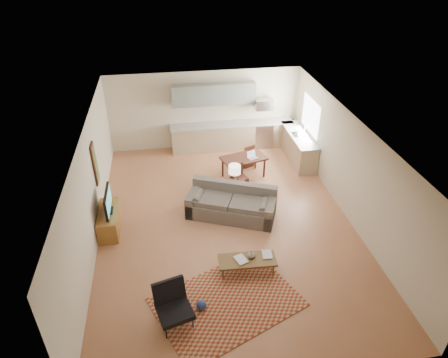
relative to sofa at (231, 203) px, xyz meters
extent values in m
plane|color=#9A5E3D|center=(-0.19, -0.24, -0.42)|extent=(9.00, 9.00, 0.00)
plane|color=white|center=(-0.19, -0.24, 2.28)|extent=(9.00, 9.00, 0.00)
plane|color=beige|center=(-0.19, 4.26, 0.93)|extent=(6.50, 0.00, 6.50)
plane|color=beige|center=(-0.19, -4.74, 0.93)|extent=(6.50, 0.00, 6.50)
plane|color=beige|center=(-3.44, -0.24, 0.93)|extent=(0.00, 9.00, 9.00)
plane|color=beige|center=(3.06, -0.24, 0.93)|extent=(0.00, 9.00, 9.00)
cube|color=#A5A8AD|center=(1.81, 3.94, 0.03)|extent=(0.62, 0.62, 0.90)
cube|color=#A5A8AD|center=(1.81, 3.96, 1.13)|extent=(0.62, 0.40, 0.35)
cube|color=slate|center=(0.11, 4.09, 1.53)|extent=(2.80, 0.34, 0.70)
cube|color=white|center=(3.04, 2.76, 1.13)|extent=(0.02, 1.40, 1.05)
cube|color=maroon|center=(-0.60, -2.92, -0.41)|extent=(3.36, 2.91, 0.02)
imported|color=maroon|center=(-0.27, -2.17, -0.02)|extent=(0.43, 0.46, 0.03)
imported|color=navy|center=(0.34, -2.05, -0.03)|extent=(0.29, 0.35, 0.02)
imported|color=black|center=(0.09, -2.08, 0.05)|extent=(0.22, 0.22, 0.18)
imported|color=beige|center=(2.64, 2.66, 0.60)|extent=(0.12, 0.12, 0.19)
camera|label=1|loc=(-1.56, -8.51, 6.15)|focal=32.00mm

